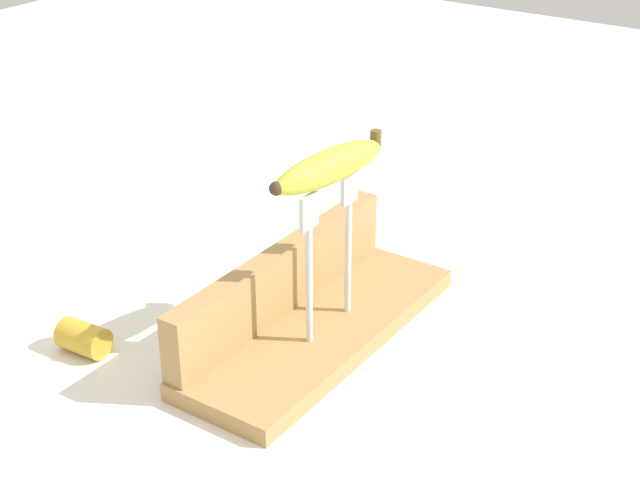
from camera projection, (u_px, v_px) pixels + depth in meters
ground_plane at (320, 338)px, 1.06m from camera, size 3.00×3.00×0.00m
wooden_board at (320, 330)px, 1.05m from camera, size 0.37×0.13×0.02m
board_backstop at (281, 279)px, 1.06m from camera, size 0.36×0.03×0.07m
fork_stand_center at (329, 242)px, 1.00m from camera, size 0.10×0.01×0.17m
banana_raised_center at (330, 166)px, 0.96m from camera, size 0.16×0.06×0.04m
fork_fallen_near at (243, 278)px, 1.17m from camera, size 0.16×0.04×0.01m
banana_chunk_far at (83, 338)px, 1.03m from camera, size 0.04×0.06×0.03m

